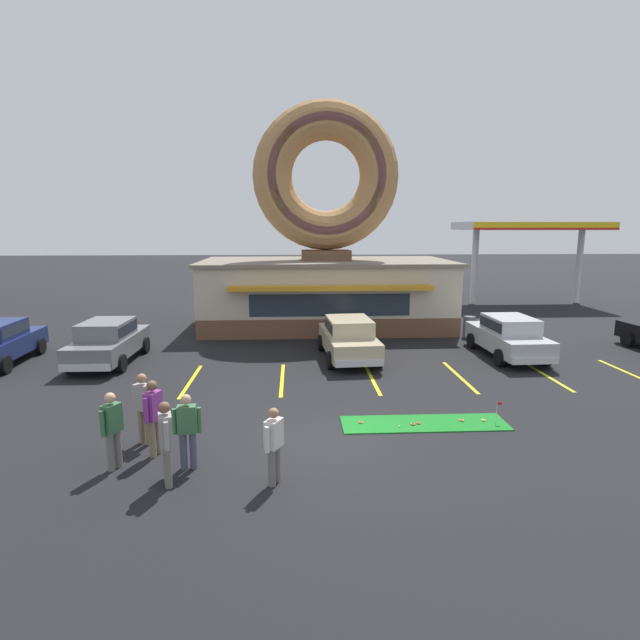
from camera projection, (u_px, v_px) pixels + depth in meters
The scene contains 27 objects.
ground_plane at pixel (326, 442), 11.73m from camera, with size 160.00×160.00×0.00m, color black.
donut_shop_building at pixel (326, 252), 24.77m from camera, with size 12.30×6.75×10.96m.
putting_mat at pixel (424, 423), 12.84m from camera, with size 4.25×1.15×0.03m, color #197523.
mini_donut_near_left at pixel (413, 424), 12.70m from camera, with size 0.13×0.13×0.04m, color #A5724C.
mini_donut_near_right at pixel (361, 422), 12.83m from camera, with size 0.13×0.13×0.04m, color #D17F47.
mini_donut_mid_left at pixel (483, 420), 12.96m from camera, with size 0.13×0.13×0.04m, color #E5C666.
mini_donut_mid_centre at pixel (418, 423), 12.77m from camera, with size 0.13×0.13×0.04m, color #A5724C.
mini_donut_mid_right at pixel (462, 420), 12.95m from camera, with size 0.13×0.13×0.04m, color #D17F47.
golf_ball at pixel (400, 426), 12.56m from camera, with size 0.04×0.04×0.04m, color white.
putting_flag_pin at pixel (498, 407), 12.82m from camera, with size 0.13×0.01×0.55m.
car_silver at pixel (508, 335), 19.33m from camera, with size 2.05×4.60×1.60m.
car_grey at pixel (109, 340), 18.49m from camera, with size 2.01×4.58×1.60m.
car_champagne at pixel (348, 337), 19.01m from camera, with size 2.21×4.66×1.60m.
pedestrian_blue_sweater_man at pixel (143, 405), 11.51m from camera, with size 0.54×0.39×1.70m.
pedestrian_hooded_kid at pixel (274, 442), 9.71m from camera, with size 0.39×0.54×1.57m.
pedestrian_leather_jacket_man at pixel (166, 439), 9.64m from camera, with size 0.34×0.57×1.71m.
pedestrian_clipboard_woman at pixel (154, 414), 10.92m from camera, with size 0.35×0.57×1.72m.
pedestrian_beanie_man at pixel (187, 428), 10.31m from camera, with size 0.59×0.28×1.63m.
pedestrian_crossing_woman at pixel (112, 427), 10.31m from camera, with size 0.38×0.55×1.66m.
trash_bin at pixel (469, 326), 22.85m from camera, with size 0.57×0.57×0.97m.
gas_station_canopy at pixel (530, 229), 32.18m from camera, with size 9.00×4.46×5.30m.
parking_stripe_far_left at pixel (191, 381), 16.43m from camera, with size 0.12×3.60×0.01m, color yellow.
parking_stripe_left at pixel (282, 379), 16.58m from camera, with size 0.12×3.60×0.01m, color yellow.
parking_stripe_mid_left at pixel (372, 378), 16.73m from camera, with size 0.12×3.60×0.01m, color yellow.
parking_stripe_centre at pixel (459, 377), 16.88m from camera, with size 0.12×3.60×0.01m, color yellow.
parking_stripe_mid_right at pixel (546, 375), 17.04m from camera, with size 0.12×3.60×0.01m, color yellow.
parking_stripe_right at pixel (631, 374), 17.19m from camera, with size 0.12×3.60×0.01m, color yellow.
Camera 1 is at (-0.70, -10.98, 5.00)m, focal length 28.00 mm.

